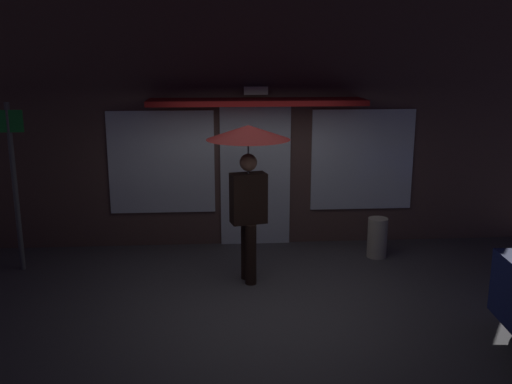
{
  "coord_description": "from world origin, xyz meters",
  "views": [
    {
      "loc": [
        -0.61,
        -6.64,
        3.0
      ],
      "look_at": [
        -0.1,
        0.61,
        1.24
      ],
      "focal_mm": 40.26,
      "sensor_mm": 36.0,
      "label": 1
    }
  ],
  "objects": [
    {
      "name": "person_with_umbrella",
      "position": [
        -0.2,
        0.61,
        1.64
      ],
      "size": [
        1.08,
        1.08,
        2.11
      ],
      "rotation": [
        0.0,
        0.0,
        -2.91
      ],
      "color": "black",
      "rests_on": "ground"
    },
    {
      "name": "street_sign_post",
      "position": [
        -3.38,
        1.25,
        1.34
      ],
      "size": [
        0.4,
        0.07,
        2.36
      ],
      "color": "#595B60",
      "rests_on": "ground"
    },
    {
      "name": "ground_plane",
      "position": [
        0.0,
        0.0,
        0.0
      ],
      "size": [
        18.0,
        18.0,
        0.0
      ],
      "primitive_type": "plane",
      "color": "#423F44"
    },
    {
      "name": "sidewalk_bollard",
      "position": [
        1.78,
        1.42,
        0.3
      ],
      "size": [
        0.29,
        0.29,
        0.6
      ],
      "primitive_type": "cylinder",
      "color": "#B2A899",
      "rests_on": "ground"
    },
    {
      "name": "building_facade",
      "position": [
        0.0,
        2.34,
        1.91
      ],
      "size": [
        9.25,
        1.0,
        3.84
      ],
      "color": "brown",
      "rests_on": "ground"
    }
  ]
}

